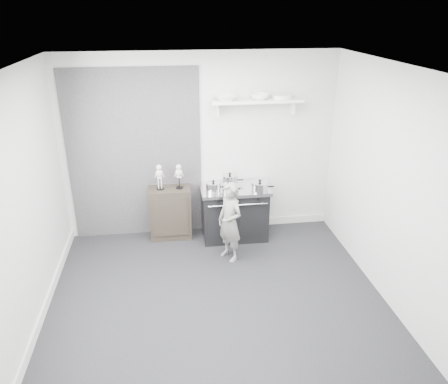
{
  "coord_description": "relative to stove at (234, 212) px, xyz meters",
  "views": [
    {
      "loc": [
        -0.51,
        -4.33,
        3.25
      ],
      "look_at": [
        0.23,
        0.95,
        0.97
      ],
      "focal_mm": 35.0,
      "sensor_mm": 36.0,
      "label": 1
    }
  ],
  "objects": [
    {
      "name": "bowl_small",
      "position": [
        0.38,
        0.19,
        1.68
      ],
      "size": [
        0.26,
        0.26,
        0.08
      ],
      "primitive_type": "imported",
      "color": "white",
      "rests_on": "wall_shelf"
    },
    {
      "name": "room_shell",
      "position": [
        -0.55,
        -1.33,
        1.23
      ],
      "size": [
        4.02,
        3.62,
        2.71
      ],
      "color": "beige",
      "rests_on": "ground"
    },
    {
      "name": "stove",
      "position": [
        0.0,
        0.0,
        0.0
      ],
      "size": [
        1.0,
        0.62,
        0.8
      ],
      "color": "black",
      "rests_on": "ground"
    },
    {
      "name": "bowl_large",
      "position": [
        -0.11,
        0.19,
        1.67
      ],
      "size": [
        0.3,
        0.3,
        0.07
      ],
      "primitive_type": "imported",
      "color": "white",
      "rests_on": "wall_shelf"
    },
    {
      "name": "skeleton_torso",
      "position": [
        -0.8,
        0.13,
        0.59
      ],
      "size": [
        0.12,
        0.08,
        0.42
      ],
      "primitive_type": null,
      "color": "beige",
      "rests_on": "side_cabinet"
    },
    {
      "name": "child",
      "position": [
        -0.16,
        -0.62,
        0.16
      ],
      "size": [
        0.44,
        0.49,
        1.12
      ],
      "primitive_type": "imported",
      "rotation": [
        0.0,
        0.0,
        -1.0
      ],
      "color": "slate",
      "rests_on": "ground"
    },
    {
      "name": "plate_stack",
      "position": [
        0.7,
        0.19,
        1.67
      ],
      "size": [
        0.28,
        0.28,
        0.06
      ],
      "primitive_type": "cylinder",
      "color": "silver",
      "rests_on": "wall_shelf"
    },
    {
      "name": "pot_front_left",
      "position": [
        -0.32,
        -0.1,
        0.47
      ],
      "size": [
        0.3,
        0.22,
        0.18
      ],
      "color": "silver",
      "rests_on": "stove"
    },
    {
      "name": "pot_back_left",
      "position": [
        -0.05,
        0.11,
        0.48
      ],
      "size": [
        0.31,
        0.23,
        0.2
      ],
      "color": "silver",
      "rests_on": "stove"
    },
    {
      "name": "skeleton_full",
      "position": [
        -1.08,
        0.13,
        0.6
      ],
      "size": [
        0.12,
        0.08,
        0.43
      ],
      "primitive_type": null,
      "color": "beige",
      "rests_on": "side_cabinet"
    },
    {
      "name": "ground",
      "position": [
        -0.46,
        -1.48,
        -0.4
      ],
      "size": [
        4.0,
        4.0,
        0.0
      ],
      "primitive_type": "plane",
      "color": "black",
      "rests_on": "ground"
    },
    {
      "name": "pot_front_right",
      "position": [
        0.33,
        -0.19,
        0.47
      ],
      "size": [
        0.34,
        0.25,
        0.18
      ],
      "color": "silver",
      "rests_on": "stove"
    },
    {
      "name": "side_cabinet",
      "position": [
        -0.95,
        0.13,
        -0.01
      ],
      "size": [
        0.6,
        0.35,
        0.79
      ],
      "primitive_type": "cube",
      "color": "black",
      "rests_on": "ground"
    },
    {
      "name": "wall_shelf",
      "position": [
        0.34,
        0.2,
        1.6
      ],
      "size": [
        1.3,
        0.26,
        0.24
      ],
      "color": "silver",
      "rests_on": "room_shell"
    },
    {
      "name": "pot_front_center",
      "position": [
        -0.12,
        -0.18,
        0.46
      ],
      "size": [
        0.26,
        0.17,
        0.16
      ],
      "color": "silver",
      "rests_on": "stove"
    }
  ]
}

